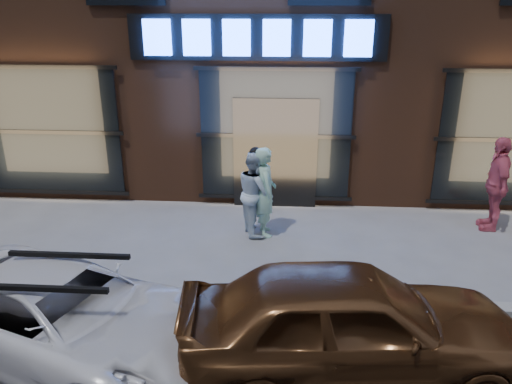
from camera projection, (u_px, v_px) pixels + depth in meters
ground at (266, 304)px, 7.52m from camera, size 90.00×90.00×0.00m
curb at (266, 301)px, 7.50m from camera, size 60.00×0.25×0.12m
man_bowtie at (265, 192)px, 9.51m from camera, size 0.56×0.72×1.76m
man_cap at (256, 193)px, 9.59m from camera, size 0.86×0.97×1.67m
passerby at (496, 184)px, 9.73m from camera, size 0.61×1.16×1.89m
white_suv at (63, 315)px, 6.29m from camera, size 4.59×3.19×1.16m
gold_sedan at (350, 322)px, 5.94m from camera, size 4.27×2.06×1.41m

